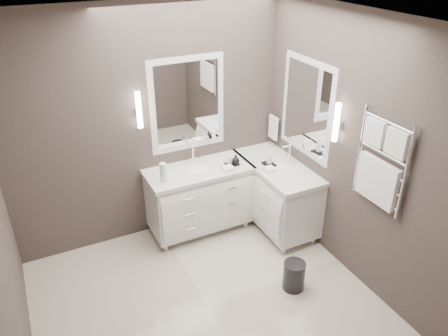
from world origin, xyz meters
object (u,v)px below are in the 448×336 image
vanity_back (199,195)px  towel_ladder (380,167)px  vanity_right (276,191)px  waste_bin (294,276)px

vanity_back → towel_ladder: (1.10, -1.63, 0.91)m
vanity_right → waste_bin: bearing=-112.1°
waste_bin → vanity_right: bearing=67.9°
vanity_right → vanity_back: bearing=159.6°
waste_bin → towel_ladder: bearing=-21.4°
vanity_back → vanity_right: same height
towel_ladder → waste_bin: size_ratio=2.86×
vanity_right → waste_bin: size_ratio=3.94×
vanity_back → vanity_right: (0.88, -0.33, 0.00)m
vanity_back → towel_ladder: towel_ladder is taller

